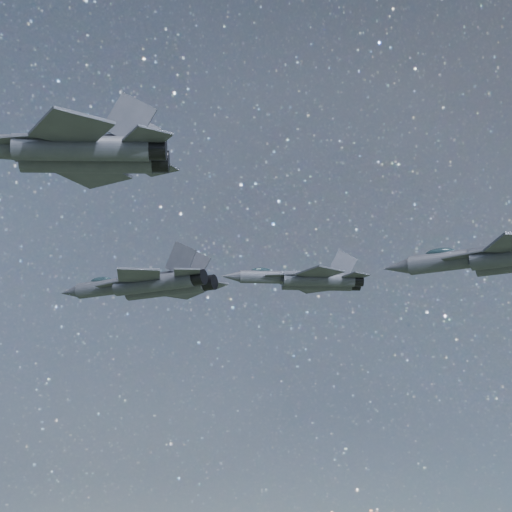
% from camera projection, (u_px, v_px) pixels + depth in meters
% --- Properties ---
extents(jet_lead, '(17.56, 12.38, 4.44)m').
position_uv_depth(jet_lead, '(148.00, 285.00, 80.70)').
color(jet_lead, '#2F313B').
extents(jet_left, '(15.08, 9.87, 3.89)m').
position_uv_depth(jet_left, '(306.00, 279.00, 88.85)').
color(jet_left, '#2F313B').
extents(jet_right, '(17.28, 11.42, 4.42)m').
position_uv_depth(jet_right, '(62.00, 151.00, 53.36)').
color(jet_right, '#2F313B').
extents(jet_slot, '(18.79, 13.22, 4.75)m').
position_uv_depth(jet_slot, '(510.00, 256.00, 69.97)').
color(jet_slot, '#2F313B').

